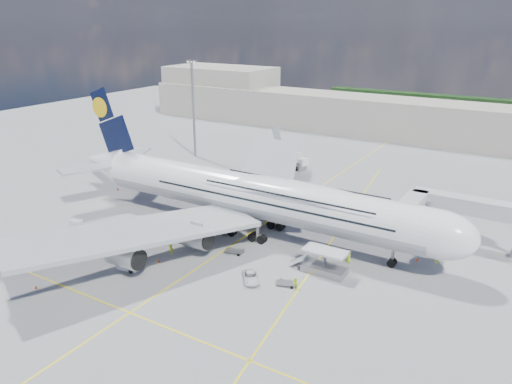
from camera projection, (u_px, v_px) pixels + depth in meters
The scene contains 31 objects.
ground at pixel (220, 253), 80.24m from camera, with size 300.00×300.00×0.00m, color gray.
taxi_line_main at pixel (220, 253), 80.24m from camera, with size 0.25×220.00×0.01m, color #FEEA0D.
taxi_line_cross at pixel (130, 313), 64.14m from camera, with size 120.00×0.25×0.01m, color #FEEA0D.
taxi_line_diag at pixel (325, 250), 81.42m from camera, with size 0.25×100.00×0.01m, color #FEEA0D.
airliner at pixel (254, 196), 85.88m from camera, with size 77.26×79.15×23.71m.
jet_bridge at pixel (445, 208), 80.19m from camera, with size 18.80×12.10×8.50m.
cargo_loader at pixel (323, 265), 73.90m from camera, with size 8.53×3.20×3.67m.
light_mast at pixel (193, 108), 131.73m from camera, with size 3.00×0.70×25.50m.
terminal at pixel (396, 119), 154.74m from camera, with size 180.00×16.00×12.00m, color #B2AD9E.
hangar at pixel (221, 91), 192.14m from camera, with size 40.00×22.00×18.00m, color #B2AD9E.
dolly_row_a at pixel (52, 248), 81.16m from camera, with size 3.58×2.66×0.47m.
dolly_row_b at pixel (114, 248), 81.36m from camera, with size 2.77×1.67×0.39m.
dolly_row_c at pixel (140, 227), 89.43m from camera, with size 3.57×2.69×0.47m.
dolly_back at pixel (76, 224), 88.90m from camera, with size 3.05×1.97×1.80m.
dolly_nose_far at pixel (286, 283), 70.66m from camera, with size 3.22×2.41×0.42m.
dolly_nose_near at pixel (234, 251), 80.21m from camera, with size 3.29×2.32×0.44m.
baggage_tug at pixel (128, 264), 74.79m from camera, with size 3.39×1.97×2.00m.
catering_truck_inner at pixel (277, 179), 110.77m from camera, with size 7.33×4.10×4.12m.
catering_truck_outer at pixel (293, 161), 124.72m from camera, with size 7.54×4.45×4.21m.
service_van at pixel (251, 277), 71.65m from camera, with size 2.08×4.52×1.26m, color silver.
crew_nose at pixel (437, 260), 76.19m from camera, with size 0.62×0.41×1.70m, color #DBFF1A.
crew_loader at pixel (295, 283), 69.52m from camera, with size 0.83×0.65×1.71m, color #D9FF1A.
crew_wing at pixel (158, 222), 90.42m from camera, with size 0.99×0.41×1.68m, color #E0FF1A.
crew_van at pixel (349, 256), 77.09m from camera, with size 0.97×0.63×1.99m, color #9CDF17.
crew_tug at pixel (171, 249), 79.58m from camera, with size 1.22×0.70×1.89m, color #C9E317.
cone_nose at pixel (417, 259), 77.73m from camera, with size 0.48×0.48×0.61m.
cone_wing_left_inner at pixel (255, 204), 100.37m from camera, with size 0.45×0.45×0.57m.
cone_wing_left_outer at pixel (280, 182), 114.08m from camera, with size 0.40×0.40×0.51m.
cone_wing_right_inner at pixel (159, 261), 77.24m from camera, with size 0.41×0.41×0.52m.
cone_wing_right_outer at pixel (36, 287), 69.74m from camera, with size 0.42×0.42×0.54m.
cone_tail at pixel (118, 189), 109.36m from camera, with size 0.47×0.47×0.59m.
Camera 1 is at (42.68, -58.76, 36.00)m, focal length 35.00 mm.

